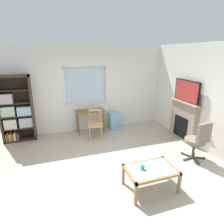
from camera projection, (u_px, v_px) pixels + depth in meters
ground at (109, 167)px, 4.40m from camera, size 6.26×5.95×0.02m
wall_back_with_window at (86, 89)px, 6.22m from camera, size 5.26×0.15×2.77m
wall_right at (211, 100)px, 4.79m from camera, size 0.12×5.15×2.77m
bookshelf at (16, 112)px, 5.51m from camera, size 0.90×0.38×1.93m
desk_under_window at (90, 114)px, 6.14m from camera, size 0.92×0.45×0.75m
wooden_chair at (95, 124)px, 5.73m from camera, size 0.50×0.48×0.90m
plastic_drawer_unit at (114, 120)px, 6.53m from camera, size 0.35×0.40×0.57m
fireplace at (184, 121)px, 5.62m from camera, size 0.26×1.11×1.18m
tv at (187, 91)px, 5.35m from camera, size 0.06×0.98×0.61m
office_chair at (198, 139)px, 4.51m from camera, size 0.57×0.58×1.00m
coffee_table at (151, 172)px, 3.59m from camera, size 0.93×0.63×0.44m
sippy_cup at (143, 167)px, 3.54m from camera, size 0.07×0.07×0.09m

